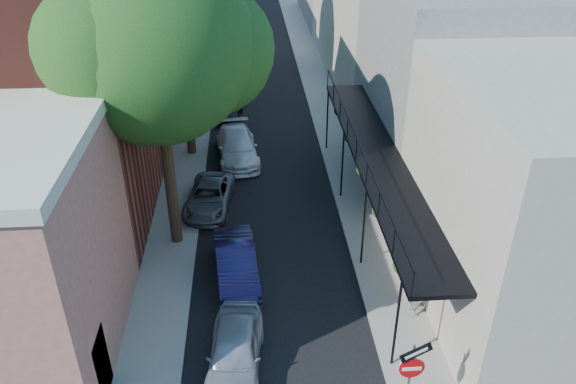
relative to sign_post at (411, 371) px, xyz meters
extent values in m
cube|color=black|center=(-3.16, 29.03, -2.03)|extent=(6.00, 64.00, 0.01)
cube|color=gray|center=(-7.16, 29.03, -1.98)|extent=(2.00, 64.00, 0.12)
cube|color=gray|center=(0.84, 29.03, -1.98)|extent=(2.00, 64.00, 0.12)
cube|color=beige|center=(-8.21, 1.53, -0.84)|extent=(0.10, 1.20, 2.20)
cube|color=maroon|center=(-13.16, 13.03, 3.96)|extent=(10.00, 12.00, 12.00)
cube|color=gray|center=(-8.18, 13.03, 5.96)|extent=(0.06, 7.00, 4.00)
cube|color=gray|center=(-12.16, 25.03, 2.46)|extent=(8.00, 12.00, 9.00)
cube|color=beige|center=(5.84, 4.53, 1.96)|extent=(8.00, 9.00, 8.00)
cube|color=gray|center=(5.84, 14.03, 2.46)|extent=(8.00, 10.00, 9.00)
cube|color=beige|center=(5.84, 29.03, 1.96)|extent=(8.00, 20.00, 8.00)
cube|color=black|center=(1.04, 9.03, 1.46)|extent=(2.00, 16.00, 0.15)
cube|color=black|center=(0.09, 9.03, 2.34)|extent=(0.05, 16.00, 0.05)
cylinder|color=black|center=(0.14, 2.03, -0.23)|extent=(0.08, 0.08, 3.40)
cylinder|color=black|center=(0.14, 17.03, -0.23)|extent=(0.08, 0.08, 3.40)
sphere|color=#214D16|center=(0.44, 3.03, 1.01)|extent=(0.60, 0.60, 0.60)
sphere|color=#214D16|center=(0.44, 9.03, 1.01)|extent=(0.60, 0.60, 0.60)
sphere|color=#214D16|center=(0.44, 15.03, 1.01)|extent=(0.60, 0.60, 0.60)
cylinder|color=red|center=(-0.01, -0.01, 0.11)|extent=(0.66, 0.04, 0.66)
cube|color=white|center=(-0.01, -0.04, 0.11)|extent=(0.50, 0.02, 0.10)
cylinder|color=white|center=(-0.01, 0.01, 0.11)|extent=(0.70, 0.02, 0.70)
cube|color=black|center=(0.04, -0.02, 0.66)|extent=(0.89, 0.15, 0.58)
cube|color=white|center=(0.04, -0.05, 0.66)|extent=(0.60, 0.10, 0.31)
cylinder|color=#372716|center=(-6.96, 9.03, 1.46)|extent=(0.44, 0.44, 7.00)
sphere|color=#214D16|center=(-6.96, 9.03, 5.98)|extent=(6.80, 6.80, 6.80)
sphere|color=#214D16|center=(-5.26, 10.05, 5.48)|extent=(4.76, 4.76, 4.76)
cylinder|color=#372716|center=(-6.96, 17.03, 1.11)|extent=(0.44, 0.44, 6.30)
sphere|color=#214D16|center=(-6.96, 17.03, 5.16)|extent=(6.00, 6.00, 6.00)
sphere|color=#214D16|center=(-5.46, 17.93, 4.66)|extent=(4.20, 4.20, 4.20)
cylinder|color=#372716|center=(-6.96, 26.03, 1.64)|extent=(0.44, 0.44, 7.35)
imported|color=#9498A4|center=(-4.56, 2.30, -1.37)|extent=(1.90, 4.05, 1.34)
imported|color=#181544|center=(-4.56, 6.61, -1.36)|extent=(1.81, 4.20, 1.35)
imported|color=slate|center=(-5.76, 11.60, -1.48)|extent=(2.36, 4.24, 1.12)
imported|color=white|center=(-4.56, 16.29, -1.35)|extent=(2.40, 4.92, 1.38)
imported|color=black|center=(-5.05, 21.80, -1.46)|extent=(1.69, 3.49, 1.15)
imported|color=#6C675B|center=(-5.76, 25.62, -1.43)|extent=(1.59, 3.78, 1.21)
imported|color=gray|center=(-5.76, 30.65, -1.41)|extent=(2.32, 4.64, 1.26)
imported|color=slate|center=(1.40, 4.18, -1.04)|extent=(0.49, 0.69, 1.76)
camera|label=1|loc=(-3.86, -9.76, 11.11)|focal=35.00mm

